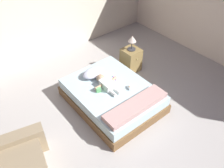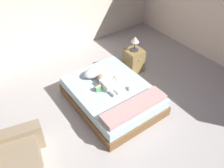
{
  "view_description": "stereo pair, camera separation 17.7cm",
  "coord_description": "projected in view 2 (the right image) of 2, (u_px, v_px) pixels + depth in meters",
  "views": [
    {
      "loc": [
        -1.86,
        -1.77,
        3.24
      ],
      "look_at": [
        0.14,
        0.7,
        0.48
      ],
      "focal_mm": 37.19,
      "sensor_mm": 36.0,
      "label": 1
    },
    {
      "loc": [
        -1.72,
        -1.88,
        3.24
      ],
      "look_at": [
        0.14,
        0.7,
        0.48
      ],
      "focal_mm": 37.19,
      "sensor_mm": 36.0,
      "label": 2
    }
  ],
  "objects": [
    {
      "name": "toothbrush",
      "position": [
        115.0,
        78.0,
        4.49
      ],
      "size": [
        0.05,
        0.13,
        0.02
      ],
      "color": "#B6269B",
      "rests_on": "bed"
    },
    {
      "name": "pillow",
      "position": [
        94.0,
        72.0,
        4.51
      ],
      "size": [
        0.44,
        0.28,
        0.15
      ],
      "color": "silver",
      "rests_on": "bed"
    },
    {
      "name": "lamp",
      "position": [
        135.0,
        41.0,
        4.82
      ],
      "size": [
        0.18,
        0.18,
        0.33
      ],
      "color": "#333338",
      "rests_on": "nightstand"
    },
    {
      "name": "wall_behind_bed",
      "position": [
        44.0,
        2.0,
        5.02
      ],
      "size": [
        8.0,
        0.12,
        2.61
      ],
      "primitive_type": "cube",
      "color": "beige",
      "rests_on": "ground_plane"
    },
    {
      "name": "ground_plane",
      "position": [
        129.0,
        129.0,
        4.03
      ],
      "size": [
        8.0,
        8.0,
        0.0
      ],
      "primitive_type": "plane",
      "color": "#AAA5A2"
    },
    {
      "name": "blanket",
      "position": [
        134.0,
        107.0,
        3.86
      ],
      "size": [
        1.22,
        0.32,
        0.09
      ],
      "color": "tan",
      "rests_on": "bed"
    },
    {
      "name": "bed",
      "position": [
        112.0,
        96.0,
        4.41
      ],
      "size": [
        1.36,
        1.76,
        0.38
      ],
      "color": "brown",
      "rests_on": "ground_plane"
    },
    {
      "name": "toy_block",
      "position": [
        98.0,
        89.0,
        4.2
      ],
      "size": [
        0.11,
        0.11,
        0.08
      ],
      "color": "#64BC6C",
      "rests_on": "bed"
    },
    {
      "name": "baby",
      "position": [
        106.0,
        83.0,
        4.29
      ],
      "size": [
        0.5,
        0.59,
        0.16
      ],
      "color": "white",
      "rests_on": "bed"
    },
    {
      "name": "baby_bottle",
      "position": [
        129.0,
        88.0,
        4.23
      ],
      "size": [
        0.09,
        0.12,
        0.07
      ],
      "color": "white",
      "rests_on": "bed"
    },
    {
      "name": "nightstand",
      "position": [
        134.0,
        60.0,
        5.14
      ],
      "size": [
        0.36,
        0.39,
        0.54
      ],
      "color": "olive",
      "rests_on": "ground_plane"
    }
  ]
}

